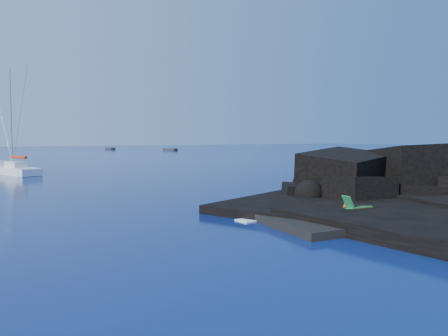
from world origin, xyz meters
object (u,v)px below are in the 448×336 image
Objects in this scene: marker_cone at (345,207)px; distant_boat_b at (170,151)px; sailboat at (15,174)px; deck_chair at (358,203)px; sunbather at (400,209)px; distant_boat_a at (110,150)px.

marker_cone is 0.11× the size of distant_boat_b.
marker_cone is at bearing -90.92° from sailboat.
marker_cone is (11.27, -37.18, 0.64)m from sailboat.
deck_chair is 115.11m from distant_boat_b.
marker_cone is at bearing 158.85° from sunbather.
sailboat is 38.86m from marker_cone.
sailboat is 40.77m from sunbather.
sailboat reaches higher than marker_cone.
distant_boat_a is at bearing 84.65° from sunbather.
sunbather reaches higher than distant_boat_a.
distant_boat_b is at bearing 70.81° from marker_cone.
sailboat is 86.44m from distant_boat_b.
marker_cone is at bearing 132.34° from deck_chair.
sailboat reaches higher than sunbather.
sunbather is at bearing -106.73° from distant_boat_a.
deck_chair is at bearing -50.76° from marker_cone.
distant_boat_a is at bearing 79.00° from marker_cone.
deck_chair is 0.29× the size of distant_boat_a.
sunbather is (2.09, -0.71, -0.35)m from deck_chair.
sunbather is at bearing -88.06° from sailboat.
sailboat is 20.02× the size of marker_cone.
marker_cone is 114.78m from distant_boat_b.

